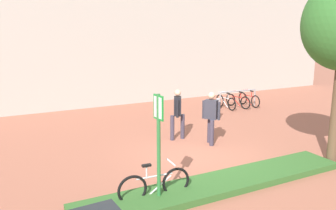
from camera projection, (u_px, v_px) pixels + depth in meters
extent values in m
plane|color=#9E5B47|center=(200.00, 155.00, 10.38)|extent=(60.00, 60.00, 0.00)
cube|color=#B2ADA3|center=(107.00, 1.00, 16.63)|extent=(28.00, 1.20, 10.00)
cube|color=#336028|center=(219.00, 184.00, 8.23)|extent=(7.00, 1.10, 0.16)
cylinder|color=brown|center=(336.00, 113.00, 9.41)|extent=(0.28, 0.28, 2.92)
cylinder|color=#2D7238|center=(159.00, 150.00, 7.28)|extent=(0.08, 0.08, 2.39)
cube|color=#198C33|center=(158.00, 107.00, 7.09)|extent=(0.06, 0.36, 0.52)
cube|color=white|center=(158.00, 107.00, 7.09)|extent=(0.06, 0.30, 0.44)
torus|color=black|center=(132.00, 190.00, 7.37)|extent=(0.66, 0.10, 0.66)
torus|color=black|center=(176.00, 182.00, 7.78)|extent=(0.66, 0.10, 0.66)
cylinder|color=silver|center=(155.00, 176.00, 7.53)|extent=(0.84, 0.09, 0.04)
cylinder|color=silver|center=(159.00, 186.00, 7.62)|extent=(0.61, 0.07, 0.44)
cylinder|color=silver|center=(147.00, 172.00, 7.43)|extent=(0.04, 0.04, 0.28)
cube|color=black|center=(147.00, 165.00, 7.40)|extent=(0.20, 0.09, 0.05)
cylinder|color=silver|center=(171.00, 162.00, 7.63)|extent=(0.06, 0.42, 0.04)
cylinder|color=#99999E|center=(220.00, 101.00, 16.22)|extent=(0.06, 0.06, 0.80)
cylinder|color=#99999E|center=(255.00, 97.00, 17.10)|extent=(0.06, 0.06, 0.80)
cylinder|color=#99999E|center=(238.00, 91.00, 16.58)|extent=(2.05, 0.10, 0.06)
torus|color=black|center=(232.00, 104.00, 16.00)|extent=(0.06, 0.61, 0.61)
torus|color=black|center=(220.00, 101.00, 16.82)|extent=(0.06, 0.61, 0.61)
cylinder|color=silver|center=(226.00, 98.00, 16.36)|extent=(0.04, 0.77, 0.03)
cylinder|color=silver|center=(224.00, 103.00, 16.49)|extent=(0.04, 0.56, 0.40)
cylinder|color=silver|center=(228.00, 96.00, 16.19)|extent=(0.03, 0.03, 0.26)
cube|color=black|center=(228.00, 93.00, 16.16)|extent=(0.08, 0.18, 0.05)
cylinder|color=silver|center=(222.00, 92.00, 16.62)|extent=(0.39, 0.04, 0.04)
torus|color=black|center=(245.00, 103.00, 16.30)|extent=(0.15, 0.61, 0.61)
torus|color=black|center=(231.00, 100.00, 17.04)|extent=(0.15, 0.61, 0.61)
cylinder|color=red|center=(238.00, 97.00, 16.63)|extent=(0.15, 0.77, 0.03)
cylinder|color=red|center=(236.00, 101.00, 16.75)|extent=(0.12, 0.56, 0.40)
cylinder|color=red|center=(241.00, 95.00, 16.47)|extent=(0.03, 0.03, 0.26)
cube|color=black|center=(241.00, 92.00, 16.44)|extent=(0.10, 0.19, 0.05)
cylinder|color=red|center=(233.00, 91.00, 16.86)|extent=(0.39, 0.10, 0.04)
torus|color=black|center=(255.00, 102.00, 16.58)|extent=(0.06, 0.61, 0.61)
torus|color=black|center=(243.00, 98.00, 17.39)|extent=(0.06, 0.61, 0.61)
cylinder|color=red|center=(249.00, 96.00, 16.94)|extent=(0.04, 0.77, 0.03)
cylinder|color=red|center=(248.00, 100.00, 17.07)|extent=(0.04, 0.56, 0.40)
cylinder|color=red|center=(252.00, 94.00, 16.77)|extent=(0.03, 0.03, 0.26)
cube|color=black|center=(252.00, 91.00, 16.74)|extent=(0.07, 0.18, 0.05)
cylinder|color=red|center=(245.00, 90.00, 17.20)|extent=(0.39, 0.04, 0.04)
cylinder|color=#ADADB2|center=(218.00, 109.00, 14.36)|extent=(0.16, 0.16, 0.90)
cylinder|color=#383342|center=(209.00, 130.00, 11.45)|extent=(0.14, 0.14, 0.85)
cylinder|color=#383342|center=(212.00, 133.00, 11.13)|extent=(0.14, 0.14, 0.85)
cube|color=#2D2D38|center=(211.00, 109.00, 11.13)|extent=(0.43, 0.46, 0.62)
cylinder|color=#2D2D38|center=(204.00, 109.00, 11.25)|extent=(0.09, 0.09, 0.59)
cylinder|color=#2D2D38|center=(219.00, 111.00, 11.03)|extent=(0.09, 0.09, 0.59)
sphere|color=tan|center=(212.00, 96.00, 11.04)|extent=(0.22, 0.22, 0.22)
cylinder|color=#383342|center=(172.00, 128.00, 11.69)|extent=(0.14, 0.14, 0.85)
cylinder|color=#383342|center=(183.00, 127.00, 11.86)|extent=(0.14, 0.14, 0.85)
cube|color=black|center=(178.00, 106.00, 11.62)|extent=(0.40, 0.47, 0.62)
cylinder|color=black|center=(178.00, 109.00, 11.37)|extent=(0.09, 0.09, 0.59)
cylinder|color=black|center=(178.00, 105.00, 11.88)|extent=(0.09, 0.09, 0.59)
sphere|color=tan|center=(178.00, 93.00, 11.52)|extent=(0.22, 0.22, 0.22)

